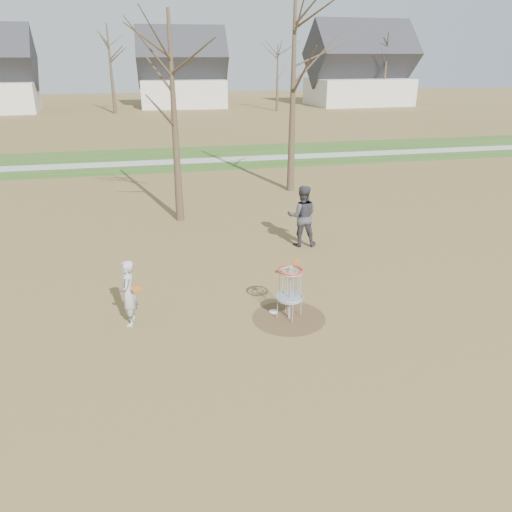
# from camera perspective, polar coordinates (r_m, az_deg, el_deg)

# --- Properties ---
(ground) EXTENTS (160.00, 160.00, 0.00)m
(ground) POSITION_cam_1_polar(r_m,az_deg,el_deg) (12.40, 3.78, -7.08)
(ground) COLOR brown
(ground) RESTS_ON ground
(green_band) EXTENTS (160.00, 8.00, 0.01)m
(green_band) POSITION_cam_1_polar(r_m,az_deg,el_deg) (32.10, -6.77, 11.10)
(green_band) COLOR #2D5119
(green_band) RESTS_ON ground
(footpath) EXTENTS (160.00, 1.50, 0.01)m
(footpath) POSITION_cam_1_polar(r_m,az_deg,el_deg) (31.13, -6.57, 10.78)
(footpath) COLOR #9E9E99
(footpath) RESTS_ON green_band
(dirt_circle) EXTENTS (1.80, 1.80, 0.01)m
(dirt_circle) POSITION_cam_1_polar(r_m,az_deg,el_deg) (12.40, 3.78, -7.06)
(dirt_circle) COLOR #47331E
(dirt_circle) RESTS_ON ground
(player_standing) EXTENTS (0.44, 0.62, 1.62)m
(player_standing) POSITION_cam_1_polar(r_m,az_deg,el_deg) (12.15, -14.41, -4.13)
(player_standing) COLOR #ABABAB
(player_standing) RESTS_ON ground
(player_throwing) EXTENTS (1.14, 0.97, 2.06)m
(player_throwing) POSITION_cam_1_polar(r_m,az_deg,el_deg) (16.73, 5.30, 4.57)
(player_throwing) COLOR #3A393F
(player_throwing) RESTS_ON ground
(disc_grounded) EXTENTS (0.22, 0.22, 0.02)m
(disc_grounded) POSITION_cam_1_polar(r_m,az_deg,el_deg) (12.63, 2.00, -6.37)
(disc_grounded) COLOR white
(disc_grounded) RESTS_ON dirt_circle
(discs_in_play) EXTENTS (4.51, 1.76, 0.36)m
(discs_in_play) POSITION_cam_1_polar(r_m,az_deg,el_deg) (12.74, -3.32, -1.89)
(discs_in_play) COLOR orange
(discs_in_play) RESTS_ON ground
(disc_golf_basket) EXTENTS (0.64, 0.64, 1.35)m
(disc_golf_basket) POSITION_cam_1_polar(r_m,az_deg,el_deg) (11.99, 3.89, -3.26)
(disc_golf_basket) COLOR #9EA3AD
(disc_golf_basket) RESTS_ON ground
(bare_trees) EXTENTS (52.62, 44.98, 9.00)m
(bare_trees) POSITION_cam_1_polar(r_m,az_deg,el_deg) (46.43, -6.85, 21.08)
(bare_trees) COLOR #382B1E
(bare_trees) RESTS_ON ground
(houses_row) EXTENTS (56.51, 10.01, 7.26)m
(houses_row) POSITION_cam_1_polar(r_m,az_deg,el_deg) (63.43, -6.05, 19.69)
(houses_row) COLOR silver
(houses_row) RESTS_ON ground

